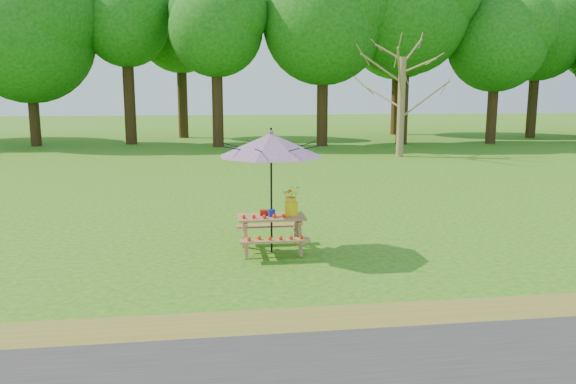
{
  "coord_description": "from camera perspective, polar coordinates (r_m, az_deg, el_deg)",
  "views": [
    {
      "loc": [
        -5.34,
        -9.28,
        2.88
      ],
      "look_at": [
        -3.99,
        0.5,
        1.1
      ],
      "focal_mm": 35.0,
      "sensor_mm": 36.0,
      "label": 1
    }
  ],
  "objects": [
    {
      "name": "flower_bucket",
      "position": [
        10.11,
        0.34,
        -0.75
      ],
      "size": [
        0.33,
        0.28,
        0.54
      ],
      "color": "yellow",
      "rests_on": "picnic_table"
    },
    {
      "name": "tomatoes_row",
      "position": [
        9.89,
        -2.44,
        -2.5
      ],
      "size": [
        0.77,
        0.13,
        0.07
      ],
      "primitive_type": null,
      "color": "red",
      "rests_on": "picnic_table"
    },
    {
      "name": "patio_umbrella",
      "position": [
        9.88,
        -1.73,
        4.8
      ],
      "size": [
        2.48,
        2.48,
        2.25
      ],
      "color": "black",
      "rests_on": "ground"
    },
    {
      "name": "produce_bins",
      "position": [
        10.1,
        -2.03,
        -2.11
      ],
      "size": [
        0.26,
        0.35,
        0.13
      ],
      "color": "#AA190D",
      "rests_on": "picnic_table"
    },
    {
      "name": "bare_tree",
      "position": [
        25.62,
        11.74,
        17.26
      ],
      "size": [
        6.39,
        6.39,
        10.06
      ],
      "color": "olive",
      "rests_on": "ground"
    },
    {
      "name": "picnic_table",
      "position": [
        10.16,
        -1.68,
        -4.34
      ],
      "size": [
        1.2,
        1.32,
        0.67
      ],
      "color": "#956243",
      "rests_on": "ground"
    },
    {
      "name": "ground",
      "position": [
        11.09,
        21.37,
        -5.56
      ],
      "size": [
        120.0,
        120.0,
        0.0
      ],
      "primitive_type": "plane",
      "color": "#216E15",
      "rests_on": "ground"
    }
  ]
}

